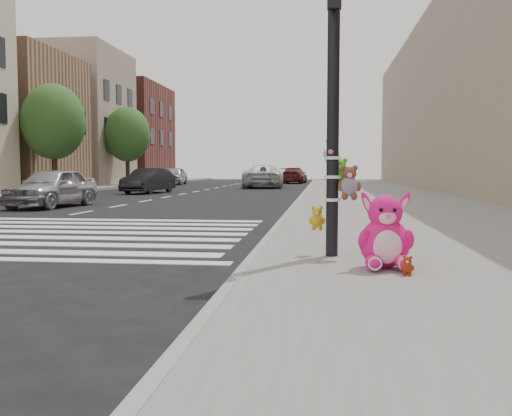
% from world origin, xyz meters
% --- Properties ---
extents(ground, '(120.00, 120.00, 0.00)m').
position_xyz_m(ground, '(0.00, 0.00, 0.00)').
color(ground, black).
rests_on(ground, ground).
extents(sidewalk_near, '(7.00, 80.00, 0.14)m').
position_xyz_m(sidewalk_near, '(5.00, 10.00, 0.07)').
color(sidewalk_near, slate).
rests_on(sidewalk_near, ground).
extents(curb_edge, '(0.12, 80.00, 0.15)m').
position_xyz_m(curb_edge, '(1.55, 10.00, 0.07)').
color(curb_edge, gray).
rests_on(curb_edge, ground).
extents(bld_far_c, '(6.00, 8.00, 8.00)m').
position_xyz_m(bld_far_c, '(-15.50, 26.00, 4.00)').
color(bld_far_c, '#9D7153').
rests_on(bld_far_c, ground).
extents(bld_far_d, '(6.00, 8.00, 10.00)m').
position_xyz_m(bld_far_d, '(-15.50, 35.00, 5.00)').
color(bld_far_d, tan).
rests_on(bld_far_d, ground).
extents(bld_far_e, '(6.00, 10.00, 9.00)m').
position_xyz_m(bld_far_e, '(-15.50, 46.00, 4.50)').
color(bld_far_e, brown).
rests_on(bld_far_e, ground).
extents(signal_pole, '(0.69, 0.50, 4.00)m').
position_xyz_m(signal_pole, '(2.63, 1.81, 1.78)').
color(signal_pole, black).
rests_on(signal_pole, sidewalk_near).
extents(tree_far_b, '(3.20, 3.20, 5.44)m').
position_xyz_m(tree_far_b, '(-11.20, 22.00, 3.65)').
color(tree_far_b, '#382619').
rests_on(tree_far_b, sidewalk_far).
extents(tree_far_c, '(3.20, 3.20, 5.44)m').
position_xyz_m(tree_far_c, '(-11.20, 33.00, 3.65)').
color(tree_far_c, '#382619').
rests_on(tree_far_c, sidewalk_far).
extents(pink_bunny, '(0.65, 0.69, 0.91)m').
position_xyz_m(pink_bunny, '(3.20, 0.92, 0.51)').
color(pink_bunny, '#F8147C').
rests_on(pink_bunny, sidewalk_near).
extents(red_teddy, '(0.17, 0.13, 0.22)m').
position_xyz_m(red_teddy, '(3.40, 0.50, 0.25)').
color(red_teddy, '#9D270F').
rests_on(red_teddy, sidewalk_near).
extents(car_silver_far, '(1.94, 4.04, 1.33)m').
position_xyz_m(car_silver_far, '(-6.50, 12.26, 0.67)').
color(car_silver_far, '#A7A7AB').
rests_on(car_silver_far, ground).
extents(car_dark_far, '(1.93, 4.09, 1.29)m').
position_xyz_m(car_dark_far, '(-6.50, 22.81, 0.65)').
color(car_dark_far, black).
rests_on(car_dark_far, ground).
extents(car_white_near, '(2.74, 5.52, 1.50)m').
position_xyz_m(car_white_near, '(-1.45, 31.74, 0.75)').
color(car_white_near, silver).
rests_on(car_white_near, ground).
extents(car_maroon_near, '(2.21, 4.74, 1.34)m').
position_xyz_m(car_maroon_near, '(-0.01, 42.75, 0.67)').
color(car_maroon_near, '#591C19').
rests_on(car_maroon_near, ground).
extents(car_silver_deep, '(1.92, 4.20, 1.40)m').
position_xyz_m(car_silver_deep, '(-9.27, 38.31, 0.70)').
color(car_silver_deep, '#AEAEB3').
rests_on(car_silver_deep, ground).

